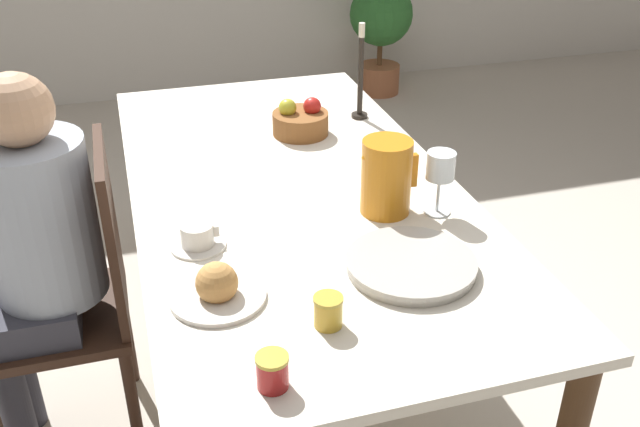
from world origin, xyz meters
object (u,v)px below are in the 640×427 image
at_px(person_seated, 32,244).
at_px(candlestick_tall, 360,81).
at_px(jam_jar_red, 272,370).
at_px(potted_plant, 381,26).
at_px(wine_glass_water, 441,169).
at_px(serving_tray, 411,264).
at_px(chair_person_side, 79,297).
at_px(red_pitcher, 386,177).
at_px(jam_jar_amber, 328,310).
at_px(bread_plate, 217,288).
at_px(fruit_bowl, 300,121).
at_px(teacup_near_person, 198,237).

distance_m(person_seated, candlestick_tall, 1.26).
bearing_deg(jam_jar_red, potted_plant, 65.99).
height_order(wine_glass_water, serving_tray, wine_glass_water).
distance_m(chair_person_side, candlestick_tall, 1.23).
xyz_separation_m(jam_jar_red, potted_plant, (1.56, 3.49, -0.31)).
xyz_separation_m(person_seated, candlestick_tall, (1.13, 0.54, 0.18)).
relative_size(person_seated, red_pitcher, 5.51).
bearing_deg(jam_jar_amber, potted_plant, 67.32).
bearing_deg(candlestick_tall, bread_plate, -125.08).
xyz_separation_m(person_seated, wine_glass_water, (1.10, -0.21, 0.18)).
relative_size(jam_jar_red, fruit_bowl, 0.38).
bearing_deg(candlestick_tall, jam_jar_amber, -112.35).
bearing_deg(fruit_bowl, serving_tray, -87.57).
xyz_separation_m(jam_jar_amber, potted_plant, (1.39, 3.34, -0.31)).
distance_m(person_seated, potted_plant, 3.42).
height_order(wine_glass_water, bread_plate, wine_glass_water).
xyz_separation_m(red_pitcher, jam_jar_amber, (-0.31, -0.45, -0.07)).
xyz_separation_m(person_seated, bread_plate, (0.44, -0.45, 0.07)).
xyz_separation_m(person_seated, jam_jar_amber, (0.66, -0.61, 0.08)).
distance_m(jam_jar_red, candlestick_tall, 1.45).
xyz_separation_m(red_pitcher, serving_tray, (-0.05, -0.30, -0.09)).
bearing_deg(teacup_near_person, fruit_bowl, 55.27).
height_order(jam_jar_amber, candlestick_tall, candlestick_tall).
bearing_deg(chair_person_side, bread_plate, -142.35).
relative_size(red_pitcher, bread_plate, 0.95).
distance_m(serving_tray, jam_jar_amber, 0.30).
relative_size(wine_glass_water, bread_plate, 0.82).
bearing_deg(wine_glass_water, jam_jar_amber, -137.89).
height_order(jam_jar_amber, jam_jar_red, same).
bearing_deg(red_pitcher, bread_plate, -151.56).
bearing_deg(potted_plant, wine_glass_water, -107.94).
xyz_separation_m(red_pitcher, bread_plate, (-0.52, -0.28, -0.08)).
distance_m(jam_jar_red, fruit_bowl, 1.27).
relative_size(wine_glass_water, teacup_near_person, 1.27).
relative_size(wine_glass_water, serving_tray, 0.57).
xyz_separation_m(chair_person_side, wine_glass_water, (1.01, -0.22, 0.38)).
height_order(chair_person_side, jam_jar_red, chair_person_side).
relative_size(bread_plate, fruit_bowl, 1.16).
relative_size(person_seated, fruit_bowl, 6.05).
distance_m(red_pitcher, candlestick_tall, 0.72).
relative_size(bread_plate, jam_jar_amber, 3.05).
bearing_deg(wine_glass_water, jam_jar_red, -137.45).
xyz_separation_m(serving_tray, jam_jar_red, (-0.42, -0.31, 0.03)).
height_order(red_pitcher, candlestick_tall, candlestick_tall).
bearing_deg(jam_jar_amber, bread_plate, 142.47).
xyz_separation_m(serving_tray, bread_plate, (-0.48, 0.01, 0.01)).
distance_m(wine_glass_water, jam_jar_amber, 0.61).
relative_size(chair_person_side, potted_plant, 1.25).
bearing_deg(teacup_near_person, candlestick_tall, 46.53).
distance_m(teacup_near_person, jam_jar_red, 0.57).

